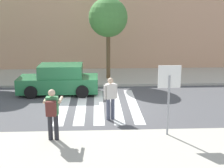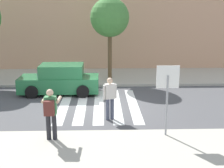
{
  "view_description": "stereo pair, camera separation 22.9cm",
  "coord_description": "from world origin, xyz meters",
  "px_view_note": "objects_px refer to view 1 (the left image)",
  "views": [
    {
      "loc": [
        -0.06,
        -13.63,
        4.41
      ],
      "look_at": [
        0.6,
        -0.2,
        1.1
      ],
      "focal_mm": 50.0,
      "sensor_mm": 36.0,
      "label": 1
    },
    {
      "loc": [
        0.17,
        -13.64,
        4.41
      ],
      "look_at": [
        0.6,
        -0.2,
        1.1
      ],
      "focal_mm": 50.0,
      "sensor_mm": 36.0,
      "label": 2
    }
  ],
  "objects_px": {
    "pedestrian_crossing": "(111,96)",
    "photographer_with_backpack": "(52,110)",
    "street_tree_center": "(108,18)",
    "parked_car_green": "(59,80)",
    "stop_sign": "(169,85)"
  },
  "relations": [
    {
      "from": "pedestrian_crossing",
      "to": "photographer_with_backpack",
      "type": "bearing_deg",
      "value": -131.54
    },
    {
      "from": "pedestrian_crossing",
      "to": "street_tree_center",
      "type": "height_order",
      "value": "street_tree_center"
    },
    {
      "from": "photographer_with_backpack",
      "to": "parked_car_green",
      "type": "distance_m",
      "value": 6.3
    },
    {
      "from": "stop_sign",
      "to": "street_tree_center",
      "type": "relative_size",
      "value": 0.5
    },
    {
      "from": "photographer_with_backpack",
      "to": "street_tree_center",
      "type": "xyz_separation_m",
      "value": [
        2.16,
        9.16,
        2.64
      ]
    },
    {
      "from": "parked_car_green",
      "to": "photographer_with_backpack",
      "type": "bearing_deg",
      "value": -85.28
    },
    {
      "from": "street_tree_center",
      "to": "parked_car_green",
      "type": "bearing_deg",
      "value": -132.7
    },
    {
      "from": "stop_sign",
      "to": "pedestrian_crossing",
      "type": "relative_size",
      "value": 1.4
    },
    {
      "from": "parked_car_green",
      "to": "pedestrian_crossing",
      "type": "bearing_deg",
      "value": -58.08
    },
    {
      "from": "street_tree_center",
      "to": "photographer_with_backpack",
      "type": "bearing_deg",
      "value": -103.25
    },
    {
      "from": "stop_sign",
      "to": "pedestrian_crossing",
      "type": "bearing_deg",
      "value": 133.93
    },
    {
      "from": "photographer_with_backpack",
      "to": "street_tree_center",
      "type": "height_order",
      "value": "street_tree_center"
    },
    {
      "from": "photographer_with_backpack",
      "to": "parked_car_green",
      "type": "height_order",
      "value": "photographer_with_backpack"
    },
    {
      "from": "stop_sign",
      "to": "street_tree_center",
      "type": "height_order",
      "value": "street_tree_center"
    },
    {
      "from": "pedestrian_crossing",
      "to": "street_tree_center",
      "type": "relative_size",
      "value": 0.36
    }
  ]
}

